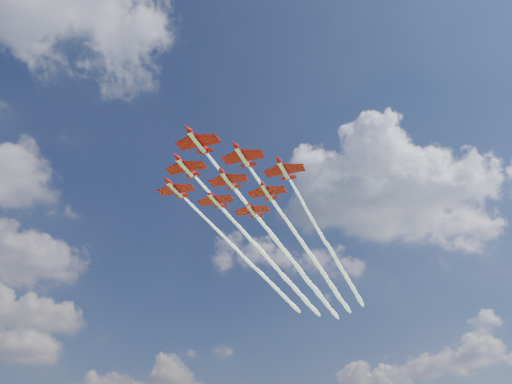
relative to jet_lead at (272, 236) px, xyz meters
The scene contains 9 objects.
jet_lead is the anchor object (origin of this frame).
jet_row2_port 12.08m from the jet_lead, ahead, with size 99.50×73.86×2.98m.
jet_row2_starb 12.08m from the jet_lead, 75.57° to the left, with size 99.50×73.86×2.98m.
jet_row3_port 24.16m from the jet_lead, ahead, with size 99.50×73.86×2.98m.
jet_row3_centre 18.68m from the jet_lead, 36.21° to the left, with size 99.50×73.86×2.98m.
jet_row3_starb 24.16m from the jet_lead, 75.57° to the left, with size 99.50×73.86×2.98m.
jet_row4_port 29.04m from the jet_lead, 20.92° to the left, with size 99.50×73.86×2.98m.
jet_row4_starb 29.04m from the jet_lead, 51.50° to the left, with size 99.50×73.86×2.98m.
jet_tail 37.35m from the jet_lead, 36.21° to the left, with size 99.50×73.86×2.98m.
Camera 1 is at (-49.74, -96.76, 8.34)m, focal length 35.00 mm.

